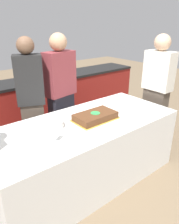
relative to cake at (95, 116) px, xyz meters
The scene contains 12 objects.
ground_plane 0.82m from the cake, 168.93° to the left, with size 14.00×14.00×0.00m, color #7A664C.
back_counter 1.62m from the cake, 94.67° to the left, with size 4.40×0.58×0.92m.
dining_table 0.44m from the cake, 168.93° to the left, with size 2.18×0.95×0.77m.
cake is the anchor object (origin of this frame).
plate_stack 0.48m from the cake, 165.00° to the left, with size 0.21×0.21×0.07m.
wine_glass 0.63m from the cake, 166.48° to the right, with size 0.06×0.06×0.16m.
side_plate_near_cake 0.28m from the cake, 82.81° to the left, with size 0.19×0.19×0.00m.
side_plate_right_edge 0.70m from the cake, ahead, with size 0.19×0.19×0.00m.
utensil_pile 0.37m from the cake, 90.34° to the right, with size 0.16×0.10×0.02m.
person_cutting_cake 0.72m from the cake, 90.00° to the left, with size 0.44×0.27×1.67m.
person_seated_right 1.18m from the cake, ahead, with size 0.22×0.41×1.65m.
person_standing_back 0.84m from the cake, 120.78° to the left, with size 0.38×0.31×1.65m.
Camera 1 is at (-1.34, -1.73, 1.81)m, focal length 35.00 mm.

